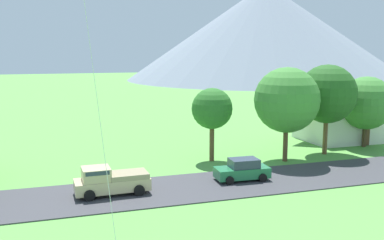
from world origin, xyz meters
name	(u,v)px	position (x,y,z in m)	size (l,w,h in m)	color
road_strip	(156,191)	(0.00, 28.50, 0.04)	(160.00, 6.88, 0.08)	#38383D
mountain_far_west_ridge	(265,32)	(65.37, 139.56, 16.32)	(95.93, 95.93, 32.65)	slate
mountain_far_east_ridge	(260,41)	(71.81, 156.18, 13.64)	(87.11, 87.11, 27.28)	gray
house_left_center	(346,116)	(25.04, 40.27, 2.67)	(10.73, 7.38, 5.15)	silver
tree_near_left	(287,100)	(13.37, 33.49, 5.66)	(5.94, 5.94, 8.64)	brown
tree_left_of_center	(366,103)	(24.46, 36.41, 4.66)	(5.55, 5.55, 7.44)	#4C3823
tree_center	(327,94)	(18.52, 34.82, 5.93)	(5.69, 5.69, 8.79)	brown
tree_near_right	(212,109)	(6.99, 35.69, 4.84)	(3.74, 3.74, 6.75)	brown
parked_car_green_mid_west	(242,170)	(7.05, 29.00, 0.87)	(4.27, 2.22, 1.68)	#237042
pickup_truck_sand_west_side	(110,181)	(-3.26, 28.69, 1.06)	(5.25, 2.42, 1.99)	#C6B284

